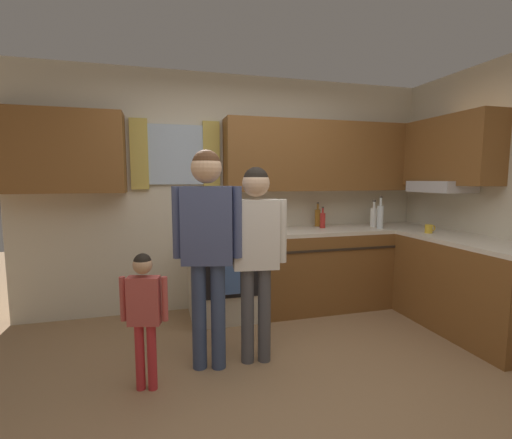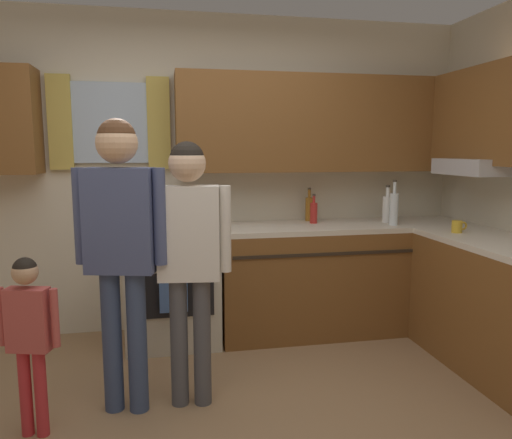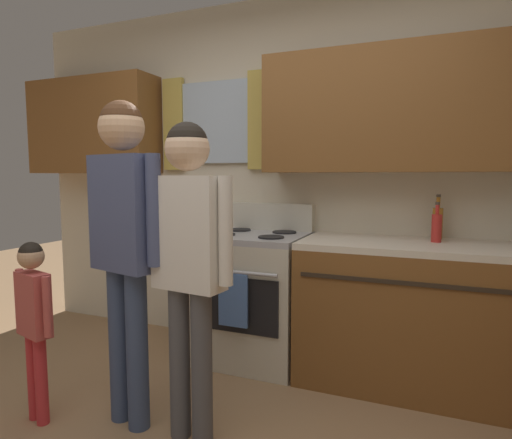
{
  "view_description": "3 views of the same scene",
  "coord_description": "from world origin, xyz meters",
  "px_view_note": "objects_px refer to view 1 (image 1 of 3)",
  "views": [
    {
      "loc": [
        -0.82,
        -2.09,
        1.46
      ],
      "look_at": [
        -0.02,
        0.83,
        1.12
      ],
      "focal_mm": 24.87,
      "sensor_mm": 36.0,
      "label": 1
    },
    {
      "loc": [
        -0.25,
        -2.22,
        1.5
      ],
      "look_at": [
        0.34,
        0.8,
        1.06
      ],
      "focal_mm": 34.04,
      "sensor_mm": 36.0,
      "label": 2
    },
    {
      "loc": [
        0.97,
        -1.23,
        1.3
      ],
      "look_at": [
        0.06,
        0.97,
        1.06
      ],
      "focal_mm": 30.45,
      "sensor_mm": 36.0,
      "label": 3
    }
  ],
  "objects_px": {
    "stove_oven": "(224,273)",
    "adult_holding_child": "(207,234)",
    "bottle_tall_clear": "(380,216)",
    "mug_mustard_yellow": "(429,229)",
    "bottle_oil_amber": "(318,217)",
    "small_child": "(144,305)",
    "adult_in_plaid": "(256,242)",
    "bottle_sauce_red": "(323,220)",
    "bottle_milk_white": "(374,217)"
  },
  "relations": [
    {
      "from": "bottle_oil_amber",
      "to": "adult_in_plaid",
      "type": "relative_size",
      "value": 0.18
    },
    {
      "from": "adult_holding_child",
      "to": "adult_in_plaid",
      "type": "distance_m",
      "value": 0.38
    },
    {
      "from": "bottle_milk_white",
      "to": "adult_holding_child",
      "type": "bearing_deg",
      "value": -154.13
    },
    {
      "from": "bottle_sauce_red",
      "to": "adult_in_plaid",
      "type": "bearing_deg",
      "value": -135.19
    },
    {
      "from": "stove_oven",
      "to": "adult_holding_child",
      "type": "xyz_separation_m",
      "value": [
        -0.3,
        -1.01,
        0.59
      ]
    },
    {
      "from": "bottle_tall_clear",
      "to": "bottle_milk_white",
      "type": "bearing_deg",
      "value": 83.45
    },
    {
      "from": "bottle_oil_amber",
      "to": "bottle_sauce_red",
      "type": "distance_m",
      "value": 0.15
    },
    {
      "from": "small_child",
      "to": "bottle_oil_amber",
      "type": "bearing_deg",
      "value": 35.91
    },
    {
      "from": "stove_oven",
      "to": "adult_holding_child",
      "type": "bearing_deg",
      "value": -106.32
    },
    {
      "from": "bottle_tall_clear",
      "to": "bottle_sauce_red",
      "type": "xyz_separation_m",
      "value": [
        -0.61,
        0.22,
        -0.05
      ]
    },
    {
      "from": "bottle_sauce_red",
      "to": "small_child",
      "type": "xyz_separation_m",
      "value": [
        -1.93,
        -1.26,
        -0.39
      ]
    },
    {
      "from": "bottle_oil_amber",
      "to": "stove_oven",
      "type": "bearing_deg",
      "value": -169.38
    },
    {
      "from": "bottle_tall_clear",
      "to": "small_child",
      "type": "xyz_separation_m",
      "value": [
        -2.54,
        -1.03,
        -0.44
      ]
    },
    {
      "from": "bottle_milk_white",
      "to": "stove_oven",
      "type": "bearing_deg",
      "value": -179.81
    },
    {
      "from": "bottle_milk_white",
      "to": "small_child",
      "type": "height_order",
      "value": "bottle_milk_white"
    },
    {
      "from": "bottle_sauce_red",
      "to": "bottle_oil_amber",
      "type": "bearing_deg",
      "value": 88.01
    },
    {
      "from": "adult_holding_child",
      "to": "adult_in_plaid",
      "type": "height_order",
      "value": "adult_holding_child"
    },
    {
      "from": "bottle_oil_amber",
      "to": "bottle_milk_white",
      "type": "distance_m",
      "value": 0.65
    },
    {
      "from": "bottle_oil_amber",
      "to": "small_child",
      "type": "xyz_separation_m",
      "value": [
        -1.94,
        -1.4,
        -0.4
      ]
    },
    {
      "from": "stove_oven",
      "to": "bottle_tall_clear",
      "type": "height_order",
      "value": "bottle_tall_clear"
    },
    {
      "from": "adult_in_plaid",
      "to": "bottle_tall_clear",
      "type": "bearing_deg",
      "value": 26.96
    },
    {
      "from": "bottle_tall_clear",
      "to": "bottle_milk_white",
      "type": "xyz_separation_m",
      "value": [
        0.02,
        0.15,
        -0.02
      ]
    },
    {
      "from": "bottle_milk_white",
      "to": "adult_in_plaid",
      "type": "height_order",
      "value": "adult_in_plaid"
    },
    {
      "from": "bottle_tall_clear",
      "to": "adult_holding_child",
      "type": "bearing_deg",
      "value": -157.44
    },
    {
      "from": "stove_oven",
      "to": "adult_holding_child",
      "type": "distance_m",
      "value": 1.2
    },
    {
      "from": "bottle_oil_amber",
      "to": "bottle_tall_clear",
      "type": "xyz_separation_m",
      "value": [
        0.6,
        -0.37,
        0.03
      ]
    },
    {
      "from": "bottle_milk_white",
      "to": "adult_in_plaid",
      "type": "xyz_separation_m",
      "value": [
        -1.72,
        -1.02,
        -0.04
      ]
    },
    {
      "from": "bottle_sauce_red",
      "to": "mug_mustard_yellow",
      "type": "xyz_separation_m",
      "value": [
        0.9,
        -0.65,
        -0.05
      ]
    },
    {
      "from": "stove_oven",
      "to": "adult_holding_child",
      "type": "height_order",
      "value": "adult_holding_child"
    },
    {
      "from": "bottle_tall_clear",
      "to": "mug_mustard_yellow",
      "type": "bearing_deg",
      "value": -55.37
    },
    {
      "from": "adult_holding_child",
      "to": "small_child",
      "type": "bearing_deg",
      "value": -159.52
    },
    {
      "from": "stove_oven",
      "to": "bottle_tall_clear",
      "type": "xyz_separation_m",
      "value": [
        1.78,
        -0.15,
        0.57
      ]
    },
    {
      "from": "bottle_oil_amber",
      "to": "mug_mustard_yellow",
      "type": "height_order",
      "value": "bottle_oil_amber"
    },
    {
      "from": "adult_holding_child",
      "to": "small_child",
      "type": "distance_m",
      "value": 0.67
    },
    {
      "from": "bottle_oil_amber",
      "to": "bottle_milk_white",
      "type": "relative_size",
      "value": 0.91
    },
    {
      "from": "stove_oven",
      "to": "adult_in_plaid",
      "type": "height_order",
      "value": "adult_in_plaid"
    },
    {
      "from": "bottle_sauce_red",
      "to": "small_child",
      "type": "relative_size",
      "value": 0.25
    },
    {
      "from": "small_child",
      "to": "adult_in_plaid",
      "type": "bearing_deg",
      "value": 11.47
    },
    {
      "from": "small_child",
      "to": "mug_mustard_yellow",
      "type": "bearing_deg",
      "value": 12.09
    },
    {
      "from": "stove_oven",
      "to": "bottle_tall_clear",
      "type": "bearing_deg",
      "value": -4.71
    },
    {
      "from": "bottle_milk_white",
      "to": "mug_mustard_yellow",
      "type": "bearing_deg",
      "value": -64.4
    },
    {
      "from": "bottle_tall_clear",
      "to": "bottle_sauce_red",
      "type": "bearing_deg",
      "value": 159.87
    },
    {
      "from": "bottle_sauce_red",
      "to": "bottle_milk_white",
      "type": "bearing_deg",
      "value": -6.36
    },
    {
      "from": "adult_holding_child",
      "to": "small_child",
      "type": "relative_size",
      "value": 1.73
    },
    {
      "from": "bottle_tall_clear",
      "to": "adult_holding_child",
      "type": "relative_size",
      "value": 0.22
    },
    {
      "from": "adult_in_plaid",
      "to": "small_child",
      "type": "bearing_deg",
      "value": -168.53
    },
    {
      "from": "bottle_oil_amber",
      "to": "adult_holding_child",
      "type": "distance_m",
      "value": 1.92
    },
    {
      "from": "bottle_oil_amber",
      "to": "mug_mustard_yellow",
      "type": "relative_size",
      "value": 2.38
    },
    {
      "from": "adult_in_plaid",
      "to": "small_child",
      "type": "height_order",
      "value": "adult_in_plaid"
    },
    {
      "from": "bottle_sauce_red",
      "to": "adult_in_plaid",
      "type": "xyz_separation_m",
      "value": [
        -1.09,
        -1.09,
        -0.02
      ]
    }
  ]
}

